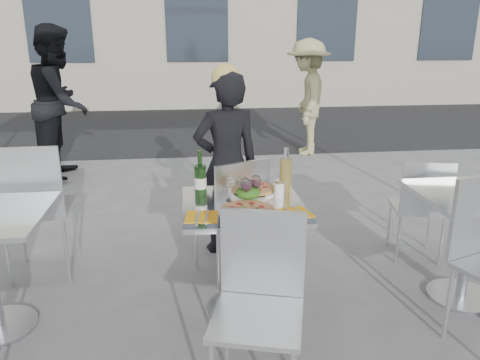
{
  "coord_description": "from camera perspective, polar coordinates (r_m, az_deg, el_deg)",
  "views": [
    {
      "loc": [
        -0.32,
        -2.61,
        1.73
      ],
      "look_at": [
        0.0,
        0.15,
        0.85
      ],
      "focal_mm": 35.0,
      "sensor_mm": 36.0,
      "label": 1
    }
  ],
  "objects": [
    {
      "name": "pizza_far",
      "position": [
        3.02,
        1.57,
        -1.1
      ],
      "size": [
        0.32,
        0.32,
        0.03
      ],
      "color": "white",
      "rests_on": "main_table"
    },
    {
      "name": "pedestrian_b",
      "position": [
        6.95,
        8.16,
        9.91
      ],
      "size": [
        0.81,
        1.17,
        1.66
      ],
      "primitive_type": "imported",
      "rotation": [
        0.0,
        0.0,
        4.52
      ],
      "color": "tan",
      "rests_on": "ground"
    },
    {
      "name": "wineglass_red_b",
      "position": [
        2.84,
        1.96,
        -0.33
      ],
      "size": [
        0.07,
        0.07,
        0.16
      ],
      "color": "white",
      "rests_on": "main_table"
    },
    {
      "name": "wineglass_white_b",
      "position": [
        2.83,
        0.25,
        -0.39
      ],
      "size": [
        0.07,
        0.07,
        0.16
      ],
      "color": "white",
      "rests_on": "main_table"
    },
    {
      "name": "street_asphalt",
      "position": [
        9.28,
        -4.59,
        6.72
      ],
      "size": [
        24.0,
        5.0,
        0.0
      ],
      "primitive_type": "cube",
      "color": "black",
      "rests_on": "ground"
    },
    {
      "name": "wineglass_white_a",
      "position": [
        2.82,
        -1.13,
        -0.41
      ],
      "size": [
        0.07,
        0.07,
        0.16
      ],
      "color": "white",
      "rests_on": "main_table"
    },
    {
      "name": "ground",
      "position": [
        3.15,
        0.33,
        -15.77
      ],
      "size": [
        80.0,
        80.0,
        0.0
      ],
      "primitive_type": "plane",
      "color": "#5F5E61"
    },
    {
      "name": "napkin_left",
      "position": [
        2.61,
        -4.71,
        -4.46
      ],
      "size": [
        0.2,
        0.2,
        0.01
      ],
      "rotation": [
        0.0,
        0.0,
        -0.11
      ],
      "color": "#ECA414",
      "rests_on": "main_table"
    },
    {
      "name": "chair_far",
      "position": [
        3.29,
        -0.68,
        -3.66
      ],
      "size": [
        0.55,
        0.56,
        0.91
      ],
      "rotation": [
        0.0,
        0.0,
        3.56
      ],
      "color": "silver",
      "rests_on": "ground"
    },
    {
      "name": "woman_diner",
      "position": [
        3.71,
        -1.66,
        1.91
      ],
      "size": [
        0.59,
        0.45,
        1.46
      ],
      "primitive_type": "imported",
      "rotation": [
        0.0,
        0.0,
        3.35
      ],
      "color": "black",
      "rests_on": "ground"
    },
    {
      "name": "side_table_right",
      "position": [
        3.4,
        26.42,
        -4.87
      ],
      "size": [
        0.72,
        0.72,
        0.75
      ],
      "color": "#B7BABF",
      "rests_on": "ground"
    },
    {
      "name": "wineglass_red_a",
      "position": [
        2.78,
        0.76,
        -0.7
      ],
      "size": [
        0.07,
        0.07,
        0.16
      ],
      "color": "white",
      "rests_on": "main_table"
    },
    {
      "name": "wine_bottle",
      "position": [
        2.9,
        -4.85,
        0.12
      ],
      "size": [
        0.07,
        0.08,
        0.29
      ],
      "color": "#285921",
      "rests_on": "main_table"
    },
    {
      "name": "pizza_near",
      "position": [
        2.67,
        0.9,
        -3.7
      ],
      "size": [
        0.31,
        0.31,
        0.02
      ],
      "color": "#BB8B49",
      "rests_on": "main_table"
    },
    {
      "name": "carafe",
      "position": [
        2.99,
        5.61,
        0.71
      ],
      "size": [
        0.08,
        0.08,
        0.29
      ],
      "color": "tan",
      "rests_on": "main_table"
    },
    {
      "name": "salad_plate",
      "position": [
        2.87,
        1.0,
        -1.68
      ],
      "size": [
        0.22,
        0.22,
        0.09
      ],
      "color": "white",
      "rests_on": "main_table"
    },
    {
      "name": "main_table",
      "position": [
        2.89,
        0.35,
        -6.79
      ],
      "size": [
        0.72,
        0.72,
        0.75
      ],
      "color": "#B7BABF",
      "rests_on": "ground"
    },
    {
      "name": "napkin_right",
      "position": [
        2.67,
        6.64,
        -4.01
      ],
      "size": [
        0.22,
        0.22,
        0.01
      ],
      "rotation": [
        0.0,
        0.0,
        0.25
      ],
      "color": "#ECA414",
      "rests_on": "main_table"
    },
    {
      "name": "side_chair_rfar",
      "position": [
        3.84,
        21.25,
        -2.48
      ],
      "size": [
        0.45,
        0.46,
        0.83
      ],
      "rotation": [
        0.0,
        0.0,
        2.93
      ],
      "color": "silver",
      "rests_on": "ground"
    },
    {
      "name": "side_chair_lfar",
      "position": [
        3.59,
        -23.85,
        -2.35
      ],
      "size": [
        0.49,
        0.5,
        1.02
      ],
      "rotation": [
        0.0,
        0.0,
        3.19
      ],
      "color": "silver",
      "rests_on": "ground"
    },
    {
      "name": "chair_near",
      "position": [
        2.3,
        2.41,
        -13.46
      ],
      "size": [
        0.52,
        0.53,
        0.92
      ],
      "rotation": [
        0.0,
        0.0,
        -0.28
      ],
      "color": "silver",
      "rests_on": "ground"
    },
    {
      "name": "pedestrian_a",
      "position": [
        6.19,
        -21.08,
        8.84
      ],
      "size": [
        0.71,
        0.91,
        1.84
      ],
      "primitive_type": "imported",
      "rotation": [
        0.0,
        0.0,
        1.55
      ],
      "color": "black",
      "rests_on": "ground"
    },
    {
      "name": "sugar_shaker",
      "position": [
        2.92,
        4.79,
        -1.03
      ],
      "size": [
        0.06,
        0.06,
        0.11
      ],
      "color": "white",
      "rests_on": "main_table"
    }
  ]
}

